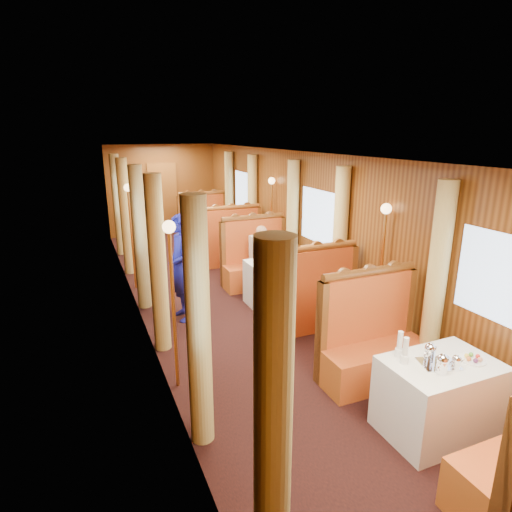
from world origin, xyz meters
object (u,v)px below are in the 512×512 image
banquette_mid_fwd (309,301)px  banquette_far_aft (204,227)px  fruit_plate (473,359)px  teapot_back (430,355)px  banquette_far_fwd (230,245)px  teapot_left (442,366)px  table_far (216,237)px  banquette_mid_aft (256,264)px  rose_vase_mid (279,251)px  teapot_right (456,364)px  table_near (438,397)px  passenger (262,251)px  tea_tray (438,364)px  banquette_near_aft (372,346)px  rose_vase_far (216,215)px  steward (182,267)px  table_mid (279,283)px

banquette_mid_fwd → banquette_far_aft: same height
fruit_plate → teapot_back: bearing=158.3°
banquette_far_fwd → teapot_left: bearing=-91.5°
table_far → banquette_mid_fwd: bearing=-90.0°
banquette_mid_aft → rose_vase_mid: bearing=-90.4°
banquette_far_fwd → teapot_right: size_ratio=9.88×
table_near → passenger: bearing=90.0°
table_near → tea_tray: size_ratio=3.09×
fruit_plate → rose_vase_mid: (-0.29, 3.63, 0.16)m
tea_tray → passenger: bearing=89.1°
fruit_plate → banquette_near_aft: bearing=104.4°
table_near → rose_vase_mid: bearing=90.1°
table_far → passenger: bearing=-90.0°
rose_vase_far → table_far: bearing=129.1°
fruit_plate → rose_vase_mid: size_ratio=0.65×
teapot_right → teapot_left: bearing=-176.1°
banquette_far_fwd → teapot_left: 6.13m
banquette_near_aft → banquette_far_fwd: 4.97m
banquette_near_aft → teapot_right: bearing=-89.6°
teapot_right → steward: 4.05m
table_mid → banquette_far_aft: size_ratio=0.78×
tea_tray → teapot_right: (0.08, -0.13, 0.05)m
steward → passenger: 1.77m
banquette_near_aft → rose_vase_far: (0.02, 5.97, 0.50)m
table_mid → rose_vase_mid: 0.55m
banquette_near_aft → teapot_back: size_ratio=7.66×
teapot_left → teapot_back: teapot_left is taller
table_mid → banquette_far_aft: (0.00, 4.51, 0.05)m
table_near → tea_tray: 0.39m
banquette_mid_fwd → passenger: size_ratio=1.76×
teapot_back → banquette_mid_fwd: bearing=74.5°
passenger → banquette_mid_fwd: bearing=-90.0°
banquette_far_fwd → rose_vase_far: bearing=89.1°
table_near → banquette_mid_aft: banquette_mid_aft is taller
table_near → table_far: bearing=90.0°
table_mid → tea_tray: tea_tray is taller
teapot_back → fruit_plate: size_ratio=0.75×
tea_tray → fruit_plate: fruit_plate is taller
banquette_near_aft → fruit_plate: 1.19m
banquette_far_fwd → banquette_far_aft: same height
teapot_left → tea_tray: bearing=29.2°
banquette_far_fwd → rose_vase_far: banquette_far_fwd is taller
rose_vase_mid → teapot_back: bearing=-91.6°
rose_vase_far → banquette_far_aft: bearing=90.8°
rose_vase_far → passenger: 2.75m
table_near → banquette_mid_fwd: (0.00, 2.49, 0.05)m
rose_vase_mid → steward: 1.63m
table_near → banquette_mid_fwd: banquette_mid_fwd is taller
banquette_mid_aft → tea_tray: banquette_mid_aft is taller
tea_tray → teapot_right: size_ratio=2.51×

